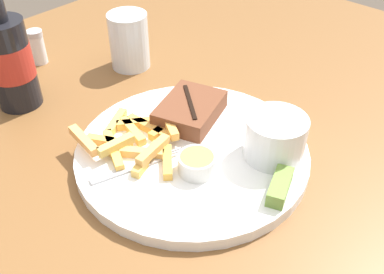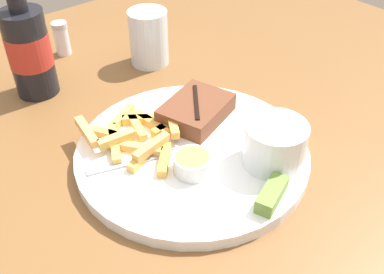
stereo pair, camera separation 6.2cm
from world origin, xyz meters
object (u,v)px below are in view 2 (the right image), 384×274
Objects in this scene: steak_portion at (196,110)px; pickle_spear at (272,194)px; fork_utensil at (131,162)px; beer_bottle at (28,48)px; salt_shaker at (62,38)px; coleslaw_cup at (275,142)px; dinner_plate at (192,153)px; drinking_glass at (149,38)px; dipping_sauce_cup at (192,163)px.

pickle_spear is at bearing -102.34° from steak_portion.
fork_utensil is 0.55× the size of beer_bottle.
pickle_spear is 0.54m from salt_shaker.
coleslaw_cup is at bearing 40.59° from pickle_spear.
pickle_spear is at bearing -85.85° from dinner_plate.
coleslaw_cup reaches higher than pickle_spear.
fork_utensil is (-0.15, 0.12, -0.03)m from coleslaw_cup.
steak_portion is at bearing -83.04° from salt_shaker.
steak_portion is (0.05, 0.05, 0.02)m from dinner_plate.
dinner_plate is 0.29m from drinking_glass.
dinner_plate is 1.40× the size of beer_bottle.
beer_bottle is (-0.09, 0.30, 0.07)m from dinner_plate.
dipping_sauce_cup is at bearing 149.96° from coleslaw_cup.
drinking_glass is at bearing 63.60° from dipping_sauce_cup.
salt_shaker is (0.01, 0.40, 0.02)m from dinner_plate.
coleslaw_cup is 0.36× the size of beer_bottle.
pickle_spear is 0.27× the size of beer_bottle.
pickle_spear reaches higher than fork_utensil.
fork_utensil is at bearing -103.95° from salt_shaker.
drinking_glass reaches higher than coleslaw_cup.
beer_bottle is (-0.14, 0.25, 0.05)m from steak_portion.
drinking_glass reaches higher than salt_shaker.
drinking_glass is (0.20, 0.23, 0.03)m from fork_utensil.
steak_portion is at bearing 28.74° from fork_utensil.
fork_utensil reaches higher than dinner_plate.
beer_bottle is 3.62× the size of salt_shaker.
drinking_glass is at bearing -51.51° from salt_shaker.
steak_portion is 1.95× the size of pickle_spear.
drinking_glass is at bearing 81.59° from coleslaw_cup.
fork_utensil is at bearing -170.81° from steak_portion.
pickle_spear is at bearing -105.04° from drinking_glass.
salt_shaker reaches higher than steak_portion.
dinner_plate is 0.40m from salt_shaker.
coleslaw_cup is 0.08m from pickle_spear.
coleslaw_cup is (0.07, -0.09, 0.04)m from dinner_plate.
dinner_plate is 0.09m from fork_utensil.
pickle_spear is 0.19m from fork_utensil.
beer_bottle reaches higher than coleslaw_cup.
fork_utensil is at bearing 140.83° from coleslaw_cup.
dinner_plate is 0.12m from coleslaw_cup.
beer_bottle is at bearing 110.93° from fork_utensil.
beer_bottle is at bearing 119.07° from steak_portion.
coleslaw_cup is at bearing -19.62° from fork_utensil.
beer_bottle is (-0.06, 0.34, 0.05)m from dipping_sauce_cup.
pickle_spear is (0.01, -0.14, 0.02)m from dinner_plate.
dipping_sauce_cup is 0.08m from fork_utensil.
pickle_spear is 0.99× the size of salt_shaker.
fork_utensil is 1.28× the size of drinking_glass.
coleslaw_cup is at bearing -54.34° from dinner_plate.
dinner_plate is 0.14m from pickle_spear.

